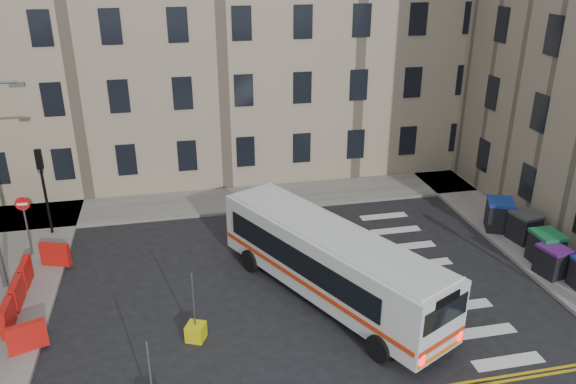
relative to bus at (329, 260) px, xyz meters
name	(u,v)px	position (x,y,z in m)	size (l,w,h in m)	color
ground	(337,279)	(0.73, 1.20, -1.64)	(120.00, 120.00, 0.00)	black
pavement_north	(180,205)	(-5.27, 9.80, -1.57)	(36.00, 3.20, 0.15)	slate
pavement_east	(486,216)	(9.73, 5.20, -1.57)	(2.40, 26.00, 0.15)	slate
terrace_north	(147,22)	(-6.27, 16.70, 6.98)	(38.30, 10.80, 17.20)	gray
traffic_light_nw	(43,179)	(-11.27, 7.70, 1.23)	(0.28, 0.22, 4.10)	black
no_entry_north	(24,214)	(-11.77, 5.70, 0.43)	(0.60, 0.08, 3.00)	#595B5E
roadworks_barriers	(27,292)	(-11.11, 1.70, -0.99)	(1.66, 6.26, 1.00)	red
bus	(329,260)	(0.00, 0.00, 0.00)	(6.80, 10.37, 2.84)	silver
wheelie_bin_b	(552,261)	(9.26, -0.49, -0.86)	(1.20, 1.31, 1.25)	black
wheelie_bin_c	(546,248)	(9.58, 0.42, -0.79)	(1.10, 1.26, 1.39)	black
wheelie_bin_d	(524,227)	(9.89, 2.41, -0.81)	(1.27, 1.39, 1.35)	black
wheelie_bin_e	(499,215)	(9.39, 3.71, -0.76)	(1.59, 1.67, 1.46)	black
bollard_yellow	(196,332)	(-5.12, -1.51, -1.34)	(0.60, 0.60, 0.60)	#D1C30B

